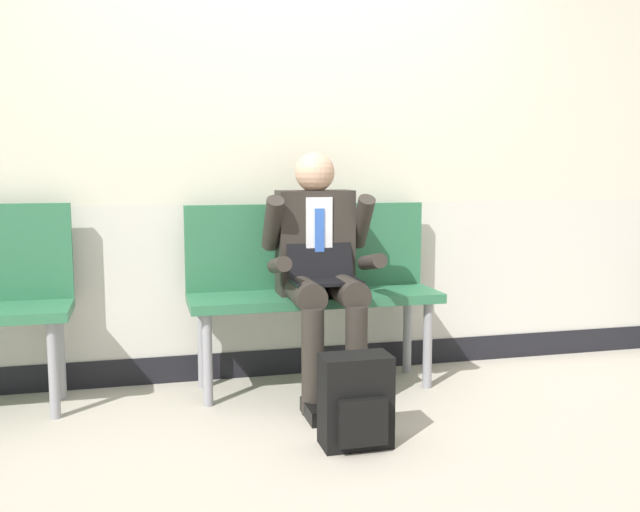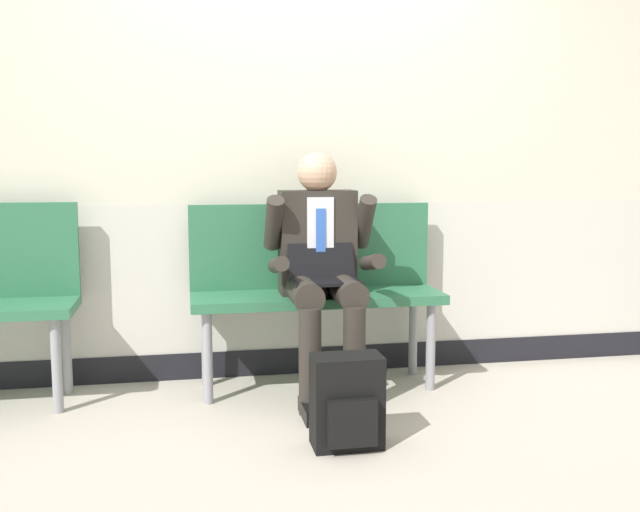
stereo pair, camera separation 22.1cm
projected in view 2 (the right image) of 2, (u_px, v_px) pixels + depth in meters
The scene contains 5 objects.
ground_plane at pixel (321, 410), 3.53m from camera, with size 18.00×18.00×0.00m, color #B2A899.
station_wall at pixel (298, 142), 4.05m from camera, with size 5.95×0.14×2.70m.
bench_with_person at pixel (315, 279), 3.89m from camera, with size 1.34×0.42×0.99m.
person_seated at pixel (322, 266), 3.67m from camera, with size 0.57×0.70×1.27m.
backpack at pixel (347, 403), 3.04m from camera, with size 0.30×0.21×0.40m.
Camera 2 is at (-0.64, -3.34, 1.20)m, focal length 39.98 mm.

